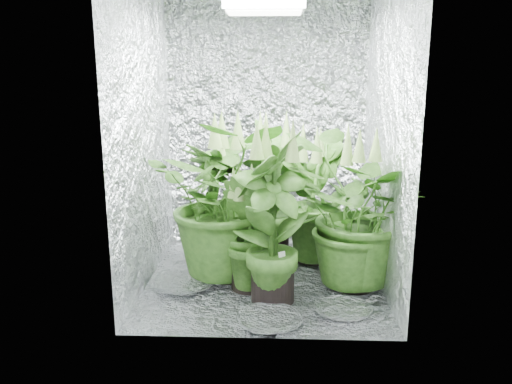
{
  "coord_description": "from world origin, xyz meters",
  "views": [
    {
      "loc": [
        0.08,
        -3.28,
        1.41
      ],
      "look_at": [
        -0.05,
        0.0,
        0.64
      ],
      "focal_mm": 35.0,
      "sensor_mm": 36.0,
      "label": 1
    }
  ],
  "objects": [
    {
      "name": "plant_d",
      "position": [
        -0.37,
        0.28,
        0.46
      ],
      "size": [
        0.71,
        0.71,
        0.99
      ],
      "rotation": [
        0.0,
        0.0,
        2.5
      ],
      "color": "black",
      "rests_on": "ground"
    },
    {
      "name": "plant_b",
      "position": [
        0.05,
        0.53,
        0.53
      ],
      "size": [
        0.77,
        0.77,
        1.14
      ],
      "rotation": [
        0.0,
        0.0,
        0.88
      ],
      "color": "black",
      "rests_on": "ground"
    },
    {
      "name": "plant_c",
      "position": [
        0.38,
        0.41,
        0.48
      ],
      "size": [
        0.57,
        0.57,
        1.05
      ],
      "rotation": [
        0.0,
        0.0,
        1.47
      ],
      "color": "black",
      "rests_on": "ground"
    },
    {
      "name": "plant_e",
      "position": [
        0.62,
        -0.09,
        0.53
      ],
      "size": [
        1.23,
        1.23,
        1.1
      ],
      "rotation": [
        0.0,
        0.0,
        3.62
      ],
      "color": "black",
      "rests_on": "ground"
    },
    {
      "name": "walls",
      "position": [
        0.0,
        0.0,
        1.0
      ],
      "size": [
        1.62,
        1.62,
        2.0
      ],
      "color": "silver",
      "rests_on": "ground"
    },
    {
      "name": "circulation_fan",
      "position": [
        0.63,
        0.36,
        0.13
      ],
      "size": [
        0.15,
        0.26,
        0.31
      ],
      "rotation": [
        0.0,
        0.0,
        0.27
      ],
      "color": "black",
      "rests_on": "ground"
    },
    {
      "name": "plant_a",
      "position": [
        -0.25,
        0.05,
        0.57
      ],
      "size": [
        1.05,
        1.05,
        1.2
      ],
      "rotation": [
        0.0,
        0.0,
        6.22
      ],
      "color": "black",
      "rests_on": "ground"
    },
    {
      "name": "grow_lamp",
      "position": [
        0.0,
        0.0,
        1.83
      ],
      "size": [
        0.5,
        0.3,
        0.22
      ],
      "color": "gray",
      "rests_on": "ceiling"
    },
    {
      "name": "ground",
      "position": [
        0.0,
        0.0,
        0.0
      ],
      "size": [
        1.6,
        1.6,
        0.0
      ],
      "primitive_type": "plane",
      "color": "silver",
      "rests_on": "ground"
    },
    {
      "name": "plant_label",
      "position": [
        0.13,
        -0.35,
        0.3
      ],
      "size": [
        0.05,
        0.05,
        0.08
      ],
      "primitive_type": "cube",
      "rotation": [
        -0.21,
        0.0,
        0.65
      ],
      "color": "white",
      "rests_on": "plant_f"
    },
    {
      "name": "plant_f",
      "position": [
        0.07,
        -0.32,
        0.54
      ],
      "size": [
        0.77,
        0.77,
        1.16
      ],
      "rotation": [
        0.0,
        0.0,
        4.21
      ],
      "color": "black",
      "rests_on": "ground"
    },
    {
      "name": "plant_g",
      "position": [
        -0.09,
        -0.14,
        0.39
      ],
      "size": [
        0.59,
        0.59,
        0.86
      ],
      "rotation": [
        0.0,
        0.0,
        5.31
      ],
      "color": "black",
      "rests_on": "ground"
    }
  ]
}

